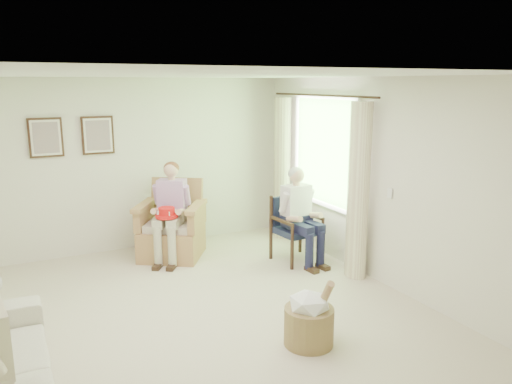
# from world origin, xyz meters

# --- Properties ---
(floor) EXTENTS (5.50, 5.50, 0.00)m
(floor) POSITION_xyz_m (0.00, 0.00, 0.00)
(floor) COLOR beige
(floor) RESTS_ON ground
(back_wall) EXTENTS (5.00, 0.04, 2.60)m
(back_wall) POSITION_xyz_m (0.00, 2.75, 1.30)
(back_wall) COLOR silver
(back_wall) RESTS_ON ground
(front_wall) EXTENTS (5.00, 0.04, 2.60)m
(front_wall) POSITION_xyz_m (0.00, -2.75, 1.30)
(front_wall) COLOR silver
(front_wall) RESTS_ON ground
(right_wall) EXTENTS (0.04, 5.50, 2.60)m
(right_wall) POSITION_xyz_m (2.50, 0.00, 1.30)
(right_wall) COLOR silver
(right_wall) RESTS_ON ground
(ceiling) EXTENTS (5.00, 5.50, 0.02)m
(ceiling) POSITION_xyz_m (0.00, 0.00, 2.60)
(ceiling) COLOR white
(ceiling) RESTS_ON back_wall
(window) EXTENTS (0.13, 2.50, 1.63)m
(window) POSITION_xyz_m (2.46, 1.20, 1.58)
(window) COLOR #2D6B23
(window) RESTS_ON right_wall
(curtain_left) EXTENTS (0.34, 0.34, 2.30)m
(curtain_left) POSITION_xyz_m (2.33, 0.22, 1.15)
(curtain_left) COLOR beige
(curtain_left) RESTS_ON ground
(curtain_right) EXTENTS (0.34, 0.34, 2.30)m
(curtain_right) POSITION_xyz_m (2.33, 2.18, 1.15)
(curtain_right) COLOR beige
(curtain_right) RESTS_ON ground
(framed_print_left) EXTENTS (0.45, 0.05, 0.55)m
(framed_print_left) POSITION_xyz_m (-1.15, 2.71, 1.78)
(framed_print_left) COLOR #382114
(framed_print_left) RESTS_ON back_wall
(framed_print_right) EXTENTS (0.45, 0.05, 0.55)m
(framed_print_right) POSITION_xyz_m (-0.45, 2.71, 1.78)
(framed_print_right) COLOR #382114
(framed_print_right) RESTS_ON back_wall
(wicker_armchair) EXTENTS (0.88, 0.87, 1.13)m
(wicker_armchair) POSITION_xyz_m (0.40, 2.10, 0.36)
(wicker_armchair) COLOR #A8844F
(wicker_armchair) RESTS_ON ground
(wood_armchair) EXTENTS (0.60, 0.56, 0.92)m
(wood_armchair) POSITION_xyz_m (1.95, 1.17, 0.50)
(wood_armchair) COLOR black
(wood_armchair) RESTS_ON ground
(person_wicker) EXTENTS (0.40, 0.63, 1.39)m
(person_wicker) POSITION_xyz_m (0.40, 1.95, 0.82)
(person_wicker) COLOR #BEB998
(person_wicker) RESTS_ON ground
(person_dark) EXTENTS (0.40, 0.63, 1.34)m
(person_dark) POSITION_xyz_m (1.95, 1.02, 0.78)
(person_dark) COLOR #1A1C3A
(person_dark) RESTS_ON ground
(red_hat) EXTENTS (0.31, 0.31, 0.14)m
(red_hat) POSITION_xyz_m (0.25, 1.79, 0.74)
(red_hat) COLOR red
(red_hat) RESTS_ON person_wicker
(hatbox) EXTENTS (0.65, 0.65, 0.72)m
(hatbox) POSITION_xyz_m (0.81, -1.00, 0.28)
(hatbox) COLOR tan
(hatbox) RESTS_ON ground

